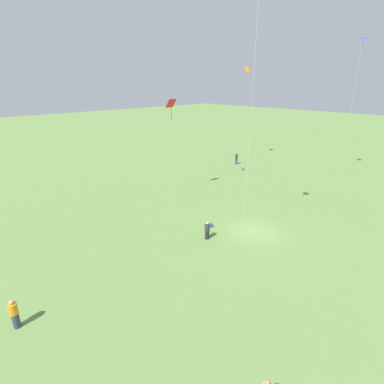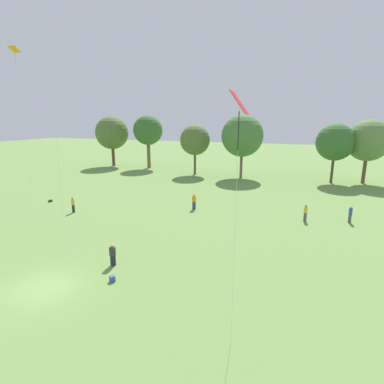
{
  "view_description": "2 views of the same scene",
  "coord_description": "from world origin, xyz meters",
  "px_view_note": "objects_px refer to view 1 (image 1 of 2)",
  "views": [
    {
      "loc": [
        -13.24,
        20.66,
        12.61
      ],
      "look_at": [
        1.45,
        6.44,
        5.06
      ],
      "focal_mm": 28.0,
      "sensor_mm": 36.0,
      "label": 1
    },
    {
      "loc": [
        14.16,
        -11.84,
        9.89
      ],
      "look_at": [
        6.32,
        8.41,
        4.63
      ],
      "focal_mm": 28.0,
      "sensor_mm": 36.0,
      "label": 2
    }
  ],
  "objects_px": {
    "person_6": "(207,231)",
    "kite_2": "(361,50)",
    "person_1": "(14,314)",
    "picnic_bag_0": "(211,225)",
    "kite_6": "(247,74)",
    "person_3": "(236,159)",
    "kite_1": "(171,106)",
    "picnic_bag_2": "(243,169)",
    "kite_4": "(258,8)"
  },
  "relations": [
    {
      "from": "person_6",
      "to": "kite_2",
      "type": "distance_m",
      "value": 29.24
    },
    {
      "from": "person_1",
      "to": "picnic_bag_0",
      "type": "relative_size",
      "value": 4.52
    },
    {
      "from": "kite_2",
      "to": "kite_6",
      "type": "height_order",
      "value": "kite_2"
    },
    {
      "from": "person_3",
      "to": "kite_1",
      "type": "xyz_separation_m",
      "value": [
        -4.11,
        17.03,
        9.27
      ]
    },
    {
      "from": "kite_1",
      "to": "kite_6",
      "type": "bearing_deg",
      "value": -125.59
    },
    {
      "from": "kite_2",
      "to": "picnic_bag_0",
      "type": "distance_m",
      "value": 28.11
    },
    {
      "from": "person_3",
      "to": "kite_2",
      "type": "bearing_deg",
      "value": 114.24
    },
    {
      "from": "person_1",
      "to": "picnic_bag_2",
      "type": "distance_m",
      "value": 35.43
    },
    {
      "from": "person_1",
      "to": "kite_4",
      "type": "distance_m",
      "value": 22.68
    },
    {
      "from": "person_3",
      "to": "picnic_bag_0",
      "type": "distance_m",
      "value": 23.12
    },
    {
      "from": "person_1",
      "to": "picnic_bag_0",
      "type": "height_order",
      "value": "person_1"
    },
    {
      "from": "kite_4",
      "to": "person_1",
      "type": "bearing_deg",
      "value": -67.08
    },
    {
      "from": "person_1",
      "to": "kite_1",
      "type": "bearing_deg",
      "value": -96.99
    },
    {
      "from": "person_6",
      "to": "kite_6",
      "type": "distance_m",
      "value": 30.33
    },
    {
      "from": "person_6",
      "to": "kite_4",
      "type": "height_order",
      "value": "kite_4"
    },
    {
      "from": "person_6",
      "to": "kite_6",
      "type": "height_order",
      "value": "kite_6"
    },
    {
      "from": "kite_4",
      "to": "person_3",
      "type": "bearing_deg",
      "value": 164.21
    },
    {
      "from": "kite_1",
      "to": "person_6",
      "type": "bearing_deg",
      "value": 106.39
    },
    {
      "from": "kite_1",
      "to": "picnic_bag_2",
      "type": "bearing_deg",
      "value": -134.52
    },
    {
      "from": "person_6",
      "to": "kite_4",
      "type": "relative_size",
      "value": 0.08
    },
    {
      "from": "person_1",
      "to": "kite_2",
      "type": "relative_size",
      "value": 0.1
    },
    {
      "from": "person_3",
      "to": "kite_1",
      "type": "bearing_deg",
      "value": 24.64
    },
    {
      "from": "picnic_bag_2",
      "to": "person_3",
      "type": "bearing_deg",
      "value": -35.31
    },
    {
      "from": "person_6",
      "to": "picnic_bag_2",
      "type": "height_order",
      "value": "person_6"
    },
    {
      "from": "kite_1",
      "to": "kite_6",
      "type": "height_order",
      "value": "kite_6"
    },
    {
      "from": "kite_2",
      "to": "kite_6",
      "type": "distance_m",
      "value": 15.6
    },
    {
      "from": "person_3",
      "to": "picnic_bag_0",
      "type": "relative_size",
      "value": 4.68
    },
    {
      "from": "person_6",
      "to": "person_1",
      "type": "bearing_deg",
      "value": 101.17
    },
    {
      "from": "kite_1",
      "to": "picnic_bag_0",
      "type": "height_order",
      "value": "kite_1"
    },
    {
      "from": "person_3",
      "to": "picnic_bag_2",
      "type": "bearing_deg",
      "value": 65.77
    },
    {
      "from": "person_3",
      "to": "picnic_bag_2",
      "type": "relative_size",
      "value": 4.01
    },
    {
      "from": "kite_6",
      "to": "picnic_bag_2",
      "type": "height_order",
      "value": "kite_6"
    },
    {
      "from": "kite_6",
      "to": "picnic_bag_0",
      "type": "xyz_separation_m",
      "value": [
        -12.82,
        21.68,
        -13.58
      ]
    },
    {
      "from": "kite_4",
      "to": "picnic_bag_2",
      "type": "bearing_deg",
      "value": 161.78
    },
    {
      "from": "picnic_bag_0",
      "to": "person_6",
      "type": "bearing_deg",
      "value": 124.08
    },
    {
      "from": "person_1",
      "to": "kite_4",
      "type": "relative_size",
      "value": 0.09
    },
    {
      "from": "kite_2",
      "to": "picnic_bag_2",
      "type": "bearing_deg",
      "value": -168.2
    },
    {
      "from": "kite_2",
      "to": "picnic_bag_0",
      "type": "relative_size",
      "value": 44.3
    },
    {
      "from": "picnic_bag_2",
      "to": "kite_2",
      "type": "bearing_deg",
      "value": -155.07
    },
    {
      "from": "person_3",
      "to": "kite_2",
      "type": "height_order",
      "value": "kite_2"
    },
    {
      "from": "person_3",
      "to": "person_6",
      "type": "bearing_deg",
      "value": 43.53
    },
    {
      "from": "kite_1",
      "to": "picnic_bag_2",
      "type": "distance_m",
      "value": 18.05
    },
    {
      "from": "person_6",
      "to": "picnic_bag_0",
      "type": "relative_size",
      "value": 4.01
    },
    {
      "from": "person_6",
      "to": "kite_4",
      "type": "distance_m",
      "value": 16.41
    },
    {
      "from": "kite_2",
      "to": "picnic_bag_2",
      "type": "xyz_separation_m",
      "value": [
        11.96,
        5.56,
        -15.98
      ]
    },
    {
      "from": "person_1",
      "to": "kite_6",
      "type": "bearing_deg",
      "value": -102.79
    },
    {
      "from": "person_1",
      "to": "picnic_bag_2",
      "type": "height_order",
      "value": "person_1"
    },
    {
      "from": "kite_6",
      "to": "picnic_bag_0",
      "type": "relative_size",
      "value": 37.43
    },
    {
      "from": "kite_6",
      "to": "picnic_bag_2",
      "type": "relative_size",
      "value": 32.09
    },
    {
      "from": "person_1",
      "to": "person_6",
      "type": "relative_size",
      "value": 1.13
    }
  ]
}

